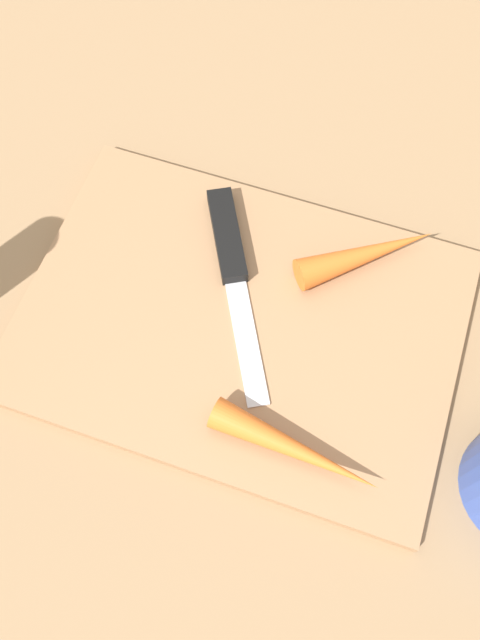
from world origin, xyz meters
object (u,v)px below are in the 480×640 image
Objects in this scene: cutting_board at (240,323)px; carrot_short at (366,254)px; knife at (229,249)px; carrot_long at (294,449)px.

cutting_board is 0.12m from carrot_short.
knife is 0.12m from carrot_short.
knife is 1.50× the size of carrot_short.
carrot_long reaches higher than cutting_board.
carrot_long is (0.07, -0.09, 0.02)m from cutting_board.
carrot_short reaches higher than cutting_board.
carrot_short is (0.11, 0.03, 0.01)m from knife.
cutting_board is at bearing -172.21° from carrot_short.
carrot_short reaches higher than carrot_long.
carrot_short is at bearing 75.25° from knife.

